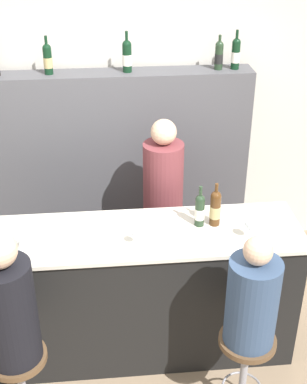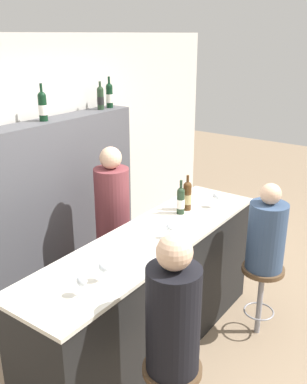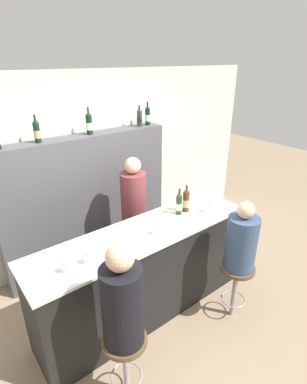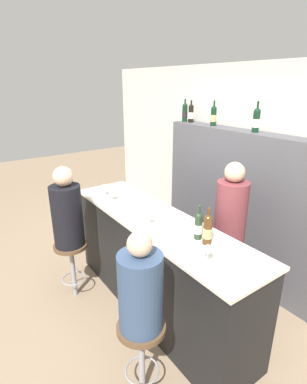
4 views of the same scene
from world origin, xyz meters
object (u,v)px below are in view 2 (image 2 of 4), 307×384
object	(u,v)px
wine_glass_2	(170,228)
guest_seated_left	(173,313)
wine_bottle_backbar_3	(43,106)
wine_glass_3	(217,197)
wine_bottle_counter_0	(181,200)
wine_glass_1	(104,267)
bartender	(113,235)
wine_glass_0	(82,282)
wine_bottle_counter_1	(187,195)
guest_seated_right	(267,233)
bar_stool_right	(262,282)
wine_bottle_backbar_5	(109,95)
wine_bottle_backbar_4	(100,98)

from	to	relation	value
wine_glass_2	guest_seated_left	xyz separation A→B (m)	(-0.78, -0.54, -0.10)
wine_bottle_backbar_3	wine_glass_3	world-z (taller)	wine_bottle_backbar_3
wine_bottle_counter_0	wine_bottle_backbar_3	bearing A→B (deg)	109.40
wine_glass_1	wine_glass_3	xyz separation A→B (m)	(1.55, -0.00, 0.00)
guest_seated_left	bartender	bearing A→B (deg)	52.43
wine_glass_0	guest_seated_left	world-z (taller)	guest_seated_left
wine_glass_3	bartender	world-z (taller)	bartender
wine_bottle_counter_1	bartender	world-z (taller)	bartender
guest_seated_right	bartender	bearing A→B (deg)	105.90
wine_glass_0	bartender	size ratio (longest dim) A/B	0.08
wine_bottle_counter_0	wine_glass_1	distance (m)	1.25
wine_bottle_counter_0	bartender	world-z (taller)	bartender
wine_bottle_counter_1	bar_stool_right	world-z (taller)	wine_bottle_counter_1
guest_seated_right	wine_glass_1	bearing A→B (deg)	159.46
bar_stool_right	wine_glass_0	bearing A→B (deg)	161.80
wine_bottle_backbar_5	wine_bottle_counter_0	bearing A→B (deg)	-111.64
wine_bottle_counter_1	wine_glass_2	distance (m)	0.61
wine_bottle_backbar_5	bar_stool_right	xyz separation A→B (m)	(-0.28, -1.95, -1.44)
wine_bottle_counter_1	wine_bottle_backbar_5	size ratio (longest dim) A/B	1.01
wine_glass_0	guest_seated_right	bearing A→B (deg)	-18.20
bar_stool_right	wine_glass_1	bearing A→B (deg)	159.46
wine_glass_3	wine_bottle_counter_0	bearing A→B (deg)	148.32
wine_glass_2	bar_stool_right	distance (m)	1.07
wine_bottle_backbar_4	wine_glass_3	distance (m)	1.61
wine_glass_0	wine_glass_3	size ratio (longest dim) A/B	0.94
wine_glass_1	bar_stool_right	bearing A→B (deg)	-20.54
wine_glass_0	guest_seated_right	size ratio (longest dim) A/B	0.18
guest_seated_left	bartender	size ratio (longest dim) A/B	0.55
guest_seated_right	wine_bottle_backbar_5	bearing A→B (deg)	81.90
wine_bottle_backbar_3	bar_stool_right	world-z (taller)	wine_bottle_backbar_3
bar_stool_right	wine_glass_3	bearing A→B (deg)	78.69
bar_stool_right	wine_bottle_backbar_4	bearing A→B (deg)	86.02
guest_seated_left	bartender	distance (m)	1.76
wine_bottle_counter_0	wine_glass_0	distance (m)	1.45
wine_glass_3	wine_bottle_backbar_3	bearing A→B (deg)	117.74
wine_glass_1	wine_bottle_counter_1	bearing A→B (deg)	8.18
wine_bottle_backbar_5	guest_seated_right	size ratio (longest dim) A/B	0.42
wine_glass_0	wine_bottle_backbar_3	bearing A→B (deg)	54.53
wine_bottle_backbar_5	guest_seated_left	distance (m)	2.76
guest_seated_right	wine_bottle_backbar_3	bearing A→B (deg)	108.02
wine_bottle_counter_0	wine_bottle_backbar_4	bearing A→B (deg)	74.35
wine_glass_1	bar_stool_right	distance (m)	1.67
guest_seated_right	bartender	distance (m)	1.45
guest_seated_left	bar_stool_right	xyz separation A→B (m)	(1.45, -0.00, -0.54)
wine_bottle_counter_1	wine_glass_0	distance (m)	1.56
wine_glass_3	bartender	xyz separation A→B (m)	(-0.50, 0.83, -0.43)
wine_bottle_backbar_3	guest_seated_left	xyz separation A→B (m)	(-0.81, -1.95, -0.91)
guest_seated_right	bartender	xyz separation A→B (m)	(-0.39, 1.37, -0.25)
wine_glass_2	bar_stool_right	bearing A→B (deg)	-38.72
wine_glass_3	guest_seated_right	xyz separation A→B (m)	(-0.11, -0.54, -0.18)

